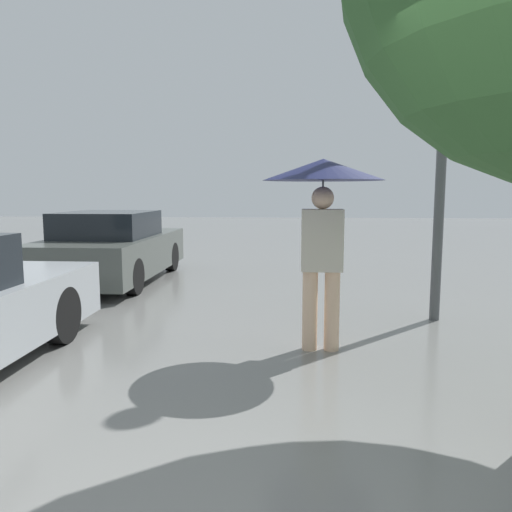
% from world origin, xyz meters
% --- Properties ---
extents(pedestrian, '(1.20, 1.20, 1.93)m').
position_xyz_m(pedestrian, '(0.29, 3.55, 1.58)').
color(pedestrian, beige).
rests_on(pedestrian, ground_plane).
extents(parked_car_farthest, '(1.72, 3.92, 1.26)m').
position_xyz_m(parked_car_farthest, '(-3.26, 7.29, 0.59)').
color(parked_car_farthest, '#4C514C').
rests_on(parked_car_farthest, ground_plane).
extents(street_lamp, '(0.34, 0.34, 5.03)m').
position_xyz_m(street_lamp, '(1.80, 4.88, 3.27)').
color(street_lamp, '#515456').
rests_on(street_lamp, ground_plane).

